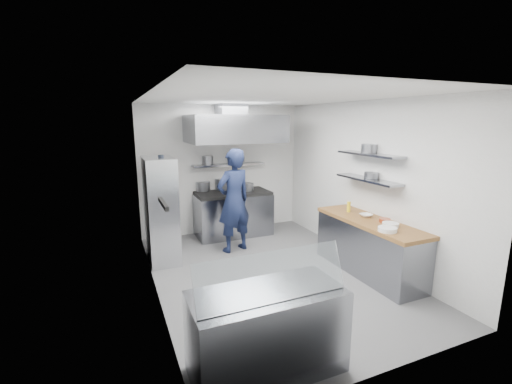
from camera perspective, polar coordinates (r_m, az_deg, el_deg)
name	(u,v)px	position (r m, az deg, el deg)	size (l,w,h in m)	color
floor	(270,273)	(5.79, 2.41, -13.33)	(5.00, 5.00, 0.00)	#4D4D4F
ceiling	(272,97)	(5.26, 2.68, 15.49)	(5.00, 5.00, 0.00)	silver
wall_back	(222,169)	(7.65, -5.64, 3.77)	(3.60, 0.02, 2.80)	white
wall_front	(391,240)	(3.36, 21.54, -7.42)	(3.60, 0.02, 2.80)	white
wall_left	(152,200)	(4.87, -16.94, -1.30)	(5.00, 0.02, 2.80)	white
wall_right	(363,182)	(6.33, 17.37, 1.62)	(5.00, 0.02, 2.80)	white
gas_range	(233,215)	(7.50, -3.83, -3.78)	(1.60, 0.80, 0.90)	gray
cooktop	(233,193)	(7.39, -3.88, -0.19)	(1.57, 0.78, 0.06)	black
stock_pot_left	(203,186)	(7.56, -8.85, 0.98)	(0.31, 0.31, 0.20)	slate
stock_pot_mid	(223,184)	(7.65, -5.47, 1.34)	(0.36, 0.36, 0.24)	slate
stock_pot_right	(247,187)	(7.50, -1.43, 0.88)	(0.27, 0.27, 0.16)	slate
over_range_shelf	(229,165)	(7.51, -4.55, 4.57)	(1.60, 0.30, 0.04)	gray
shelf_pot_a	(208,160)	(7.50, -8.08, 5.32)	(0.24, 0.24, 0.18)	slate
shelf_pot_b	(238,159)	(7.43, -2.96, 5.52)	(0.27, 0.27, 0.22)	slate
extractor_hood	(235,129)	(7.07, -3.56, 10.47)	(1.90, 1.15, 0.55)	gray
hood_duct	(231,110)	(7.28, -4.21, 13.49)	(0.55, 0.55, 0.24)	slate
red_firebox	(165,172)	(7.31, -14.88, 3.22)	(0.22, 0.10, 0.26)	#A71B0D
chef	(234,201)	(6.45, -3.72, -1.48)	(0.72, 0.47, 1.96)	#121A37
wire_rack	(161,210)	(6.23, -15.56, -2.90)	(0.50, 0.90, 1.85)	silver
rack_bin_a	(164,221)	(6.01, -15.14, -4.67)	(0.16, 0.20, 0.18)	white
rack_bin_b	(159,188)	(6.24, -15.87, 0.63)	(0.14, 0.18, 0.16)	yellow
rack_jar	(161,160)	(6.07, -15.54, 5.13)	(0.10, 0.10, 0.18)	black
knife_strip	(163,204)	(3.96, -15.21, -1.88)	(0.04, 0.55, 0.05)	black
prep_counter_base	(368,248)	(5.94, 18.19, -8.89)	(0.62, 2.00, 0.84)	gray
prep_counter_top	(370,222)	(5.81, 18.47, -4.72)	(0.65, 2.04, 0.06)	brown
plate_stack_a	(387,229)	(5.29, 21.06, -5.83)	(0.27, 0.27, 0.06)	white
plate_stack_b	(391,225)	(5.53, 21.51, -5.10)	(0.24, 0.24, 0.06)	white
copper_pan	(385,220)	(5.74, 20.67, -4.44)	(0.17, 0.17, 0.06)	#CA5B39
squeeze_bottle	(349,207)	(6.18, 15.19, -2.39)	(0.06, 0.06, 0.18)	yellow
mixing_bowl	(366,215)	(5.96, 17.86, -3.72)	(0.20, 0.20, 0.05)	white
wall_shelf_lower	(368,180)	(5.99, 18.12, 1.99)	(0.30, 1.30, 0.04)	gray
wall_shelf_upper	(369,154)	(5.94, 18.38, 5.98)	(0.30, 1.30, 0.04)	gray
shelf_pot_c	(371,175)	(6.02, 18.67, 2.67)	(0.23, 0.23, 0.10)	slate
shelf_pot_d	(369,148)	(6.04, 18.31, 6.93)	(0.25, 0.25, 0.14)	slate
display_case	(267,332)	(3.63, 1.82, -22.24)	(1.50, 0.70, 0.85)	gray
display_glass	(273,276)	(3.22, 2.83, -13.78)	(1.47, 0.02, 0.45)	silver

